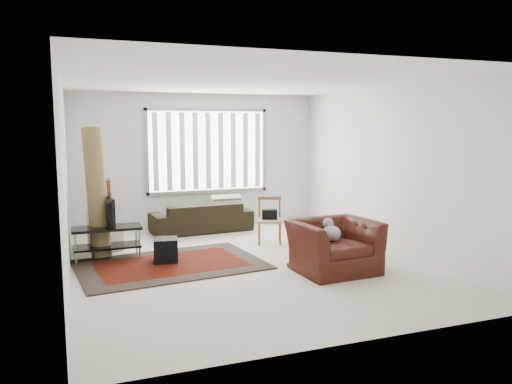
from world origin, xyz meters
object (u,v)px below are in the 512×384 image
at_px(tv_stand, 107,236).
at_px(sofa, 201,213).
at_px(armchair, 334,242).
at_px(side_chair, 270,218).
at_px(moving_boxes, 101,215).

xyz_separation_m(tv_stand, sofa, (1.87, 1.52, 0.00)).
height_order(tv_stand, armchair, armchair).
distance_m(sofa, side_chair, 1.62).
bearing_deg(sofa, side_chair, 119.48).
relative_size(moving_boxes, armchair, 0.96).
bearing_deg(moving_boxes, sofa, 15.82).
xyz_separation_m(tv_stand, side_chair, (2.78, 0.18, 0.07)).
bearing_deg(side_chair, armchair, -62.94).
distance_m(moving_boxes, sofa, 1.99).
xyz_separation_m(moving_boxes, sofa, (1.90, 0.54, -0.16)).
bearing_deg(side_chair, moving_boxes, -174.94).
height_order(tv_stand, moving_boxes, moving_boxes).
relative_size(sofa, side_chair, 2.41).
bearing_deg(sofa, tv_stand, 34.39).
distance_m(tv_stand, armchair, 3.47).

